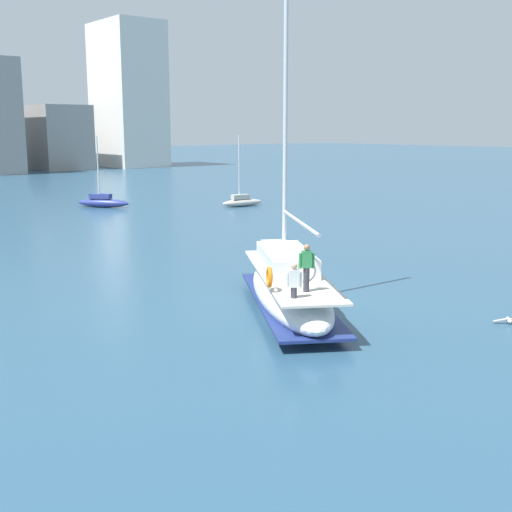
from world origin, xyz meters
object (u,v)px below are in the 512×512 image
(main_sailboat, at_px, (289,287))
(moored_sloop_near, at_px, (103,202))
(moored_catamaran, at_px, (242,201))
(seagull, at_px, (509,320))

(main_sailboat, xyz_separation_m, moored_sloop_near, (8.99, 34.50, -0.41))
(moored_catamaran, xyz_separation_m, seagull, (-13.85, -33.61, -0.34))
(main_sailboat, distance_m, moored_sloop_near, 35.65)
(seagull, bearing_deg, moored_sloop_near, 84.29)
(main_sailboat, xyz_separation_m, moored_catamaran, (18.79, 27.61, -0.45))
(moored_sloop_near, height_order, moored_catamaran, moored_catamaran)
(moored_sloop_near, height_order, seagull, moored_sloop_near)
(main_sailboat, bearing_deg, moored_sloop_near, 75.40)
(moored_sloop_near, xyz_separation_m, seagull, (-4.05, -40.49, -0.37))
(main_sailboat, relative_size, moored_catamaran, 2.11)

